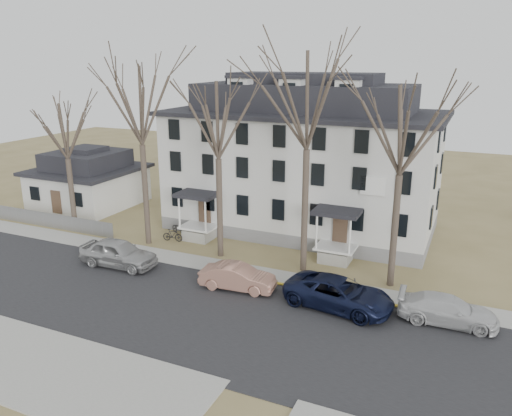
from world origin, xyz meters
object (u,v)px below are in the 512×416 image
at_px(tree_mid_left, 218,115).
at_px(tree_mid_right, 404,124).
at_px(tree_bungalow, 64,127).
at_px(car_tan, 238,278).
at_px(car_navy, 339,294).
at_px(car_white, 448,311).
at_px(car_silver, 118,253).
at_px(tree_center, 308,94).
at_px(bicycle_right, 173,236).
at_px(boarding_house, 302,161).
at_px(small_house, 89,181).
at_px(tree_far_left, 139,100).
at_px(bicycle_left, 179,229).

xyz_separation_m(tree_mid_left, tree_mid_right, (11.50, 0.00, 0.00)).
xyz_separation_m(tree_mid_right, tree_bungalow, (-24.50, 0.00, -1.48)).
distance_m(tree_mid_right, car_tan, 12.74).
height_order(tree_mid_right, car_tan, tree_mid_right).
xyz_separation_m(car_navy, car_white, (5.50, 0.66, -0.11)).
bearing_deg(car_silver, tree_center, -70.51).
relative_size(tree_mid_left, bicycle_right, 8.17).
height_order(boarding_house, tree_mid_left, tree_mid_left).
height_order(boarding_house, car_navy, boarding_house).
distance_m(tree_mid_left, tree_bungalow, 13.08).
xyz_separation_m(small_house, tree_far_left, (11.00, -6.20, 8.09)).
distance_m(tree_mid_right, car_white, 10.12).
bearing_deg(tree_mid_left, car_navy, -23.45).
distance_m(boarding_house, car_white, 17.25).
height_order(car_white, bicycle_right, car_white).
bearing_deg(bicycle_left, tree_far_left, -177.77).
height_order(boarding_house, tree_bungalow, boarding_house).
bearing_deg(tree_center, car_tan, -121.43).
relative_size(tree_far_left, car_tan, 3.07).
bearing_deg(car_silver, tree_bungalow, 59.04).
distance_m(boarding_house, tree_mid_left, 9.66).
distance_m(small_house, tree_mid_right, 30.08).
height_order(small_house, tree_center, tree_center).
height_order(tree_mid_left, car_tan, tree_mid_left).
distance_m(small_house, car_white, 33.37).
xyz_separation_m(boarding_house, car_silver, (-8.20, -12.51, -4.49)).
relative_size(small_house, tree_far_left, 0.63).
distance_m(tree_center, tree_mid_right, 5.70).
distance_m(tree_mid_left, bicycle_left, 10.77).
xyz_separation_m(tree_far_left, bicycle_left, (0.97, 2.58, -9.91)).
bearing_deg(car_white, tree_far_left, 78.02).
bearing_deg(tree_center, car_navy, -50.09).
bearing_deg(car_silver, car_white, -89.11).
bearing_deg(tree_bungalow, tree_far_left, 0.00).
distance_m(small_house, tree_bungalow, 9.43).
xyz_separation_m(car_silver, bicycle_right, (0.68, 5.32, -0.42)).
height_order(boarding_house, car_white, boarding_house).
height_order(tree_mid_right, car_navy, tree_mid_right).
xyz_separation_m(boarding_house, car_navy, (6.42, -12.24, -4.56)).
height_order(tree_bungalow, car_white, tree_bungalow).
xyz_separation_m(car_silver, bicycle_left, (0.17, 6.94, -0.46)).
bearing_deg(car_white, car_tan, 91.46).
bearing_deg(boarding_house, tree_mid_left, -110.20).
bearing_deg(car_white, tree_mid_right, 42.27).
height_order(small_house, tree_bungalow, tree_bungalow).
relative_size(tree_bungalow, car_navy, 1.82).
distance_m(tree_bungalow, bicycle_left, 11.37).
relative_size(tree_bungalow, car_tan, 2.42).
relative_size(boarding_house, tree_mid_left, 1.63).
height_order(tree_far_left, bicycle_left, tree_far_left).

